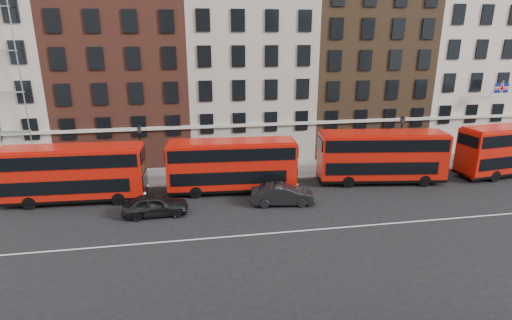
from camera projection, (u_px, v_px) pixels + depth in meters
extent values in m
plane|color=black|center=(285.00, 219.00, 28.96)|extent=(120.00, 120.00, 0.00)
cube|color=gray|center=(259.00, 171.00, 38.81)|extent=(80.00, 5.00, 0.15)
cube|color=gray|center=(264.00, 180.00, 36.46)|extent=(80.00, 0.30, 0.16)
cube|color=white|center=(292.00, 232.00, 27.08)|extent=(70.00, 0.12, 0.01)
cube|color=brown|center=(123.00, 53.00, 40.53)|extent=(12.80, 10.00, 22.00)
cube|color=#ACA798|center=(247.00, 66.00, 43.04)|extent=(12.80, 10.00, 19.00)
cube|color=brown|center=(360.00, 56.00, 44.80)|extent=(12.80, 10.00, 21.00)
cube|color=beige|center=(462.00, 59.00, 47.00)|extent=(12.80, 10.00, 20.00)
cube|color=red|center=(73.00, 173.00, 31.28)|extent=(10.90, 3.05, 4.06)
cube|color=black|center=(76.00, 196.00, 31.85)|extent=(10.90, 3.09, 0.25)
cube|color=black|center=(70.00, 182.00, 31.45)|extent=(9.67, 3.08, 1.08)
cube|color=black|center=(71.00, 158.00, 30.90)|extent=(10.49, 3.12, 1.03)
cube|color=red|center=(69.00, 148.00, 30.65)|extent=(10.58, 2.83, 0.19)
cube|color=black|center=(145.00, 180.00, 32.16)|extent=(0.18, 2.26, 1.34)
cube|color=black|center=(144.00, 167.00, 31.83)|extent=(0.17, 1.96, 0.43)
cylinder|color=black|center=(119.00, 199.00, 31.16)|extent=(1.04, 0.33, 1.03)
cylinder|color=black|center=(124.00, 188.00, 33.34)|extent=(1.04, 0.33, 1.03)
cylinder|color=black|center=(30.00, 203.00, 30.39)|extent=(1.04, 0.33, 1.03)
cylinder|color=black|center=(41.00, 192.00, 32.57)|extent=(1.04, 0.33, 1.03)
cube|color=red|center=(232.00, 165.00, 33.30)|extent=(10.75, 3.19, 3.99)
cube|color=black|center=(232.00, 186.00, 33.87)|extent=(10.76, 3.23, 0.24)
cube|color=black|center=(229.00, 173.00, 33.48)|extent=(9.55, 3.19, 1.06)
cube|color=black|center=(232.00, 151.00, 32.93)|extent=(10.36, 3.25, 1.01)
cube|color=red|center=(232.00, 142.00, 32.69)|extent=(10.44, 2.97, 0.18)
cube|color=black|center=(295.00, 172.00, 34.08)|extent=(0.22, 2.22, 1.31)
cube|color=black|center=(295.00, 160.00, 33.76)|extent=(0.20, 1.92, 0.42)
cylinder|color=black|center=(274.00, 189.00, 33.13)|extent=(1.03, 0.35, 1.01)
cylinder|color=black|center=(271.00, 180.00, 35.28)|extent=(1.03, 0.35, 1.01)
cylinder|color=black|center=(196.00, 192.00, 32.48)|extent=(1.03, 0.35, 1.01)
cylinder|color=black|center=(197.00, 183.00, 34.62)|extent=(1.03, 0.35, 1.01)
cube|color=red|center=(382.00, 156.00, 35.42)|extent=(11.33, 4.12, 4.17)
cube|color=black|center=(380.00, 177.00, 36.01)|extent=(11.34, 4.16, 0.25)
cube|color=black|center=(377.00, 164.00, 35.62)|extent=(10.09, 4.03, 1.11)
cube|color=black|center=(383.00, 142.00, 35.03)|extent=(10.92, 4.14, 1.05)
cube|color=red|center=(384.00, 133.00, 34.78)|extent=(10.99, 3.87, 0.19)
cube|color=black|center=(442.00, 164.00, 35.84)|extent=(0.40, 2.31, 1.37)
cube|color=black|center=(444.00, 152.00, 35.50)|extent=(0.36, 2.00, 0.44)
cylinder|color=black|center=(424.00, 181.00, 34.98)|extent=(1.09, 0.44, 1.05)
cylinder|color=black|center=(413.00, 172.00, 37.24)|extent=(1.09, 0.44, 1.05)
cylinder|color=black|center=(348.00, 182.00, 34.77)|extent=(1.09, 0.44, 1.05)
cylinder|color=black|center=(342.00, 173.00, 37.03)|extent=(1.09, 0.44, 1.05)
cube|color=black|center=(510.00, 169.00, 38.16)|extent=(11.59, 4.20, 0.26)
cube|color=black|center=(510.00, 156.00, 37.69)|extent=(10.31, 4.07, 1.13)
cylinder|color=black|center=(495.00, 176.00, 36.13)|extent=(1.11, 0.44, 1.08)
cylinder|color=black|center=(473.00, 168.00, 38.34)|extent=(1.11, 0.44, 1.08)
imported|color=black|center=(155.00, 205.00, 29.34)|extent=(4.78, 2.04, 1.61)
imported|color=black|center=(283.00, 194.00, 31.27)|extent=(5.08, 2.28, 1.62)
cylinder|color=black|center=(142.00, 157.00, 35.10)|extent=(0.14, 0.14, 4.60)
cylinder|color=black|center=(144.00, 179.00, 35.70)|extent=(0.32, 0.32, 0.60)
cube|color=#262626|center=(139.00, 129.00, 34.34)|extent=(0.32, 0.32, 0.55)
cone|color=black|center=(139.00, 125.00, 34.23)|extent=(0.44, 0.44, 0.25)
cylinder|color=black|center=(400.00, 146.00, 38.70)|extent=(0.14, 0.14, 4.60)
cylinder|color=black|center=(397.00, 166.00, 39.30)|extent=(0.32, 0.32, 0.60)
cube|color=#262626|center=(403.00, 120.00, 37.94)|extent=(0.32, 0.32, 0.55)
cone|color=black|center=(403.00, 117.00, 37.84)|extent=(0.44, 0.44, 0.25)
cylinder|color=black|center=(484.00, 153.00, 39.87)|extent=(0.12, 0.12, 2.60)
cube|color=black|center=(488.00, 138.00, 39.25)|extent=(0.25, 0.30, 0.75)
sphere|color=red|center=(490.00, 136.00, 39.03)|extent=(0.14, 0.14, 0.14)
sphere|color=#0C9919|center=(489.00, 141.00, 39.16)|extent=(0.14, 0.14, 0.14)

